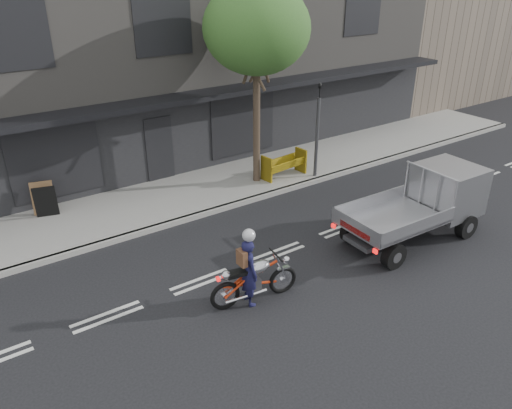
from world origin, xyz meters
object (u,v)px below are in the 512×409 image
at_px(street_tree, 257,29).
at_px(traffic_light_pole, 317,136).
at_px(motorcycle, 255,279).
at_px(flatbed_ute, 438,195).
at_px(sandwich_board, 46,202).
at_px(rider, 249,272).
at_px(construction_barrier, 288,166).

height_order(street_tree, traffic_light_pole, street_tree).
height_order(street_tree, motorcycle, street_tree).
height_order(flatbed_ute, sandwich_board, flatbed_ute).
bearing_deg(traffic_light_pole, rider, -142.22).
xyz_separation_m(motorcycle, rider, (-0.15, 0.00, 0.25)).
bearing_deg(rider, street_tree, -26.84).
height_order(traffic_light_pole, flatbed_ute, traffic_light_pole).
distance_m(flatbed_ute, construction_barrier, 5.46).
relative_size(motorcycle, sandwich_board, 2.11).
height_order(traffic_light_pole, sandwich_board, traffic_light_pole).
bearing_deg(flatbed_ute, sandwich_board, 144.44).
xyz_separation_m(traffic_light_pole, construction_barrier, (-0.97, 0.36, -1.03)).
xyz_separation_m(flatbed_ute, sandwich_board, (-9.17, 7.05, -0.49)).
height_order(traffic_light_pole, construction_barrier, traffic_light_pole).
distance_m(traffic_light_pole, motorcycle, 7.65).
bearing_deg(rider, motorcycle, -80.62).
bearing_deg(construction_barrier, motorcycle, -134.39).
relative_size(traffic_light_pole, construction_barrier, 2.10).
xyz_separation_m(rider, flatbed_ute, (6.40, -0.21, 0.33)).
bearing_deg(sandwich_board, motorcycle, -51.50).
bearing_deg(construction_barrier, traffic_light_pole, -20.41).
height_order(traffic_light_pole, motorcycle, traffic_light_pole).
bearing_deg(flatbed_ute, traffic_light_pole, 95.70).
height_order(motorcycle, flatbed_ute, flatbed_ute).
bearing_deg(street_tree, motorcycle, -125.23).
bearing_deg(construction_barrier, flatbed_ute, -76.33).
distance_m(street_tree, construction_barrier, 4.80).
distance_m(traffic_light_pole, sandwich_board, 9.15).
bearing_deg(construction_barrier, sandwich_board, 167.35).
distance_m(street_tree, sandwich_board, 8.35).
distance_m(traffic_light_pole, construction_barrier, 1.46).
height_order(construction_barrier, sandwich_board, sandwich_board).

